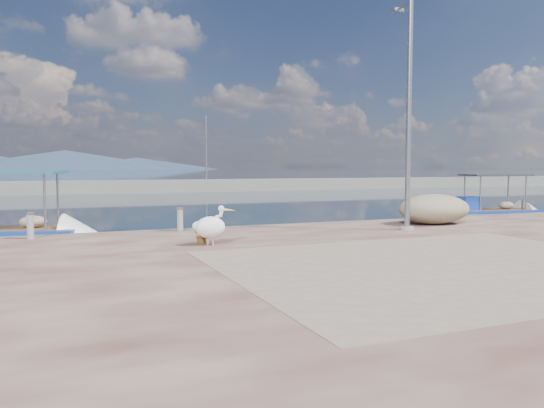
{
  "coord_description": "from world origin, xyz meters",
  "views": [
    {
      "loc": [
        -6.31,
        -11.33,
        2.45
      ],
      "look_at": [
        0.0,
        3.8,
        1.3
      ],
      "focal_mm": 35.0,
      "sensor_mm": 36.0,
      "label": 1
    }
  ],
  "objects_px": {
    "boat_right": "(493,216)",
    "bollard_near": "(180,218)",
    "boat_left": "(9,239)",
    "lamp_post": "(408,123)",
    "pelican": "(211,227)"
  },
  "relations": [
    {
      "from": "boat_right",
      "to": "lamp_post",
      "type": "distance_m",
      "value": 10.49
    },
    {
      "from": "lamp_post",
      "to": "bollard_near",
      "type": "height_order",
      "value": "lamp_post"
    },
    {
      "from": "pelican",
      "to": "bollard_near",
      "type": "relative_size",
      "value": 1.43
    },
    {
      "from": "boat_left",
      "to": "lamp_post",
      "type": "relative_size",
      "value": 0.85
    },
    {
      "from": "boat_right",
      "to": "pelican",
      "type": "xyz_separation_m",
      "value": [
        -15.06,
        -5.78,
        0.78
      ]
    },
    {
      "from": "boat_left",
      "to": "lamp_post",
      "type": "bearing_deg",
      "value": -6.64
    },
    {
      "from": "bollard_near",
      "to": "boat_left",
      "type": "bearing_deg",
      "value": 155.22
    },
    {
      "from": "boat_right",
      "to": "pelican",
      "type": "height_order",
      "value": "boat_right"
    },
    {
      "from": "pelican",
      "to": "lamp_post",
      "type": "relative_size",
      "value": 0.15
    },
    {
      "from": "boat_right",
      "to": "bollard_near",
      "type": "bearing_deg",
      "value": -158.8
    },
    {
      "from": "lamp_post",
      "to": "bollard_near",
      "type": "distance_m",
      "value": 7.58
    },
    {
      "from": "boat_right",
      "to": "boat_left",
      "type": "bearing_deg",
      "value": -167.48
    },
    {
      "from": "lamp_post",
      "to": "bollard_near",
      "type": "xyz_separation_m",
      "value": [
        -6.56,
        2.42,
        -2.9
      ]
    },
    {
      "from": "lamp_post",
      "to": "boat_left",
      "type": "bearing_deg",
      "value": 157.78
    },
    {
      "from": "pelican",
      "to": "bollard_near",
      "type": "height_order",
      "value": "pelican"
    }
  ]
}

